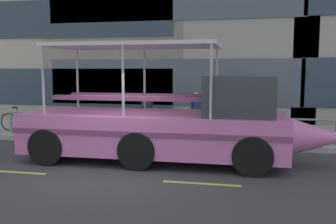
{
  "coord_description": "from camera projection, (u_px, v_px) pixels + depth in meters",
  "views": [
    {
      "loc": [
        3.25,
        -8.89,
        2.58
      ],
      "look_at": [
        1.04,
        2.05,
        1.3
      ],
      "focal_mm": 39.16,
      "sensor_mm": 36.0,
      "label": 1
    }
  ],
  "objects": [
    {
      "name": "leaned_bicycle",
      "position": [
        20.0,
        122.0,
        14.43
      ],
      "size": [
        1.74,
        0.46,
        0.96
      ],
      "color": "black",
      "rests_on": "sidewalk"
    },
    {
      "name": "pedestrian_mid_left",
      "position": [
        196.0,
        109.0,
        13.59
      ],
      "size": [
        0.37,
        0.32,
        1.58
      ],
      "color": "#1E2338",
      "rests_on": "sidewalk"
    },
    {
      "name": "sidewalk",
      "position": [
        160.0,
        131.0,
        15.03
      ],
      "size": [
        32.0,
        4.8,
        0.18
      ],
      "primitive_type": "cube",
      "color": "#A8A59E",
      "rests_on": "ground_plane"
    },
    {
      "name": "pedestrian_near_bow",
      "position": [
        266.0,
        111.0,
        13.04
      ],
      "size": [
        0.38,
        0.31,
        1.56
      ],
      "color": "#47423D",
      "rests_on": "sidewalk"
    },
    {
      "name": "lane_centreline",
      "position": [
        102.0,
        177.0,
        8.83
      ],
      "size": [
        25.8,
        0.12,
        0.01
      ],
      "color": "#DBD64C",
      "rests_on": "ground_plane"
    },
    {
      "name": "curb_edge",
      "position": [
        144.0,
        143.0,
        12.61
      ],
      "size": [
        32.0,
        0.18,
        0.18
      ],
      "primitive_type": "cube",
      "color": "#B2ADA3",
      "rests_on": "ground_plane"
    },
    {
      "name": "curb_guardrail",
      "position": [
        159.0,
        123.0,
        12.78
      ],
      "size": [
        11.68,
        0.09,
        0.85
      ],
      "color": "gray",
      "rests_on": "sidewalk"
    },
    {
      "name": "duck_tour_boat",
      "position": [
        172.0,
        124.0,
        10.34
      ],
      "size": [
        9.12,
        2.49,
        3.32
      ],
      "color": "pink",
      "rests_on": "ground_plane"
    },
    {
      "name": "ground_plane",
      "position": [
        113.0,
        169.0,
        9.59
      ],
      "size": [
        120.0,
        120.0,
        0.0
      ],
      "primitive_type": "plane",
      "color": "#3D3D3F"
    },
    {
      "name": "pedestrian_mid_right",
      "position": [
        147.0,
        110.0,
        13.81
      ],
      "size": [
        0.42,
        0.25,
        1.52
      ],
      "color": "#1E2338",
      "rests_on": "sidewalk"
    }
  ]
}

